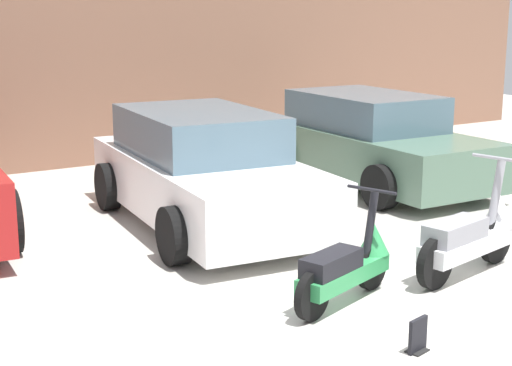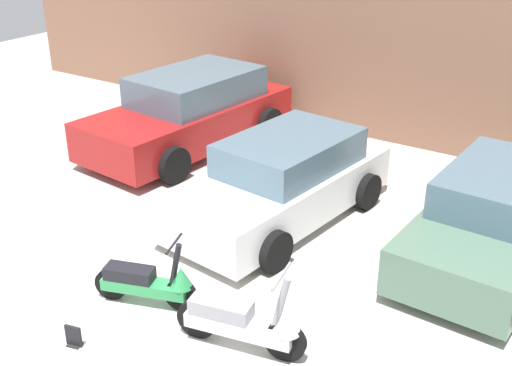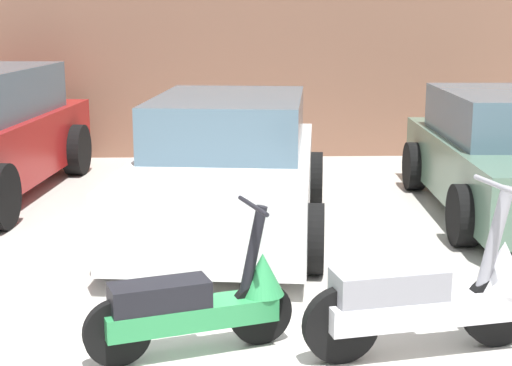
% 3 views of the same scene
% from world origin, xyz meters
% --- Properties ---
extents(wall_back, '(19.60, 0.12, 3.81)m').
position_xyz_m(wall_back, '(0.00, 7.57, 1.91)').
color(wall_back, '#845B47').
rests_on(wall_back, ground_plane).
extents(scooter_front_left, '(1.29, 0.66, 0.93)m').
position_xyz_m(scooter_front_left, '(-0.06, 0.72, 0.33)').
color(scooter_front_left, black).
rests_on(scooter_front_left, ground_plane).
extents(scooter_front_right, '(1.52, 0.64, 1.07)m').
position_xyz_m(scooter_front_right, '(1.39, 0.68, 0.38)').
color(scooter_front_right, black).
rests_on(scooter_front_right, ground_plane).
extents(car_rear_center, '(2.17, 3.98, 1.30)m').
position_xyz_m(car_rear_center, '(0.11, 3.56, 0.62)').
color(car_rear_center, white).
rests_on(car_rear_center, ground_plane).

